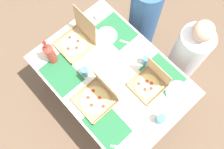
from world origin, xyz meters
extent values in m
plane|color=brown|center=(0.00, 0.00, 0.00)|extent=(6.00, 6.00, 0.00)
cylinder|color=#3F3328|center=(-0.62, -0.43, 0.37)|extent=(0.07, 0.07, 0.74)
cylinder|color=#3F3328|center=(-0.62, 0.43, 0.37)|extent=(0.07, 0.07, 0.74)
cylinder|color=#3F3328|center=(0.62, 0.43, 0.37)|extent=(0.07, 0.07, 0.74)
cube|color=beige|center=(0.00, 0.00, 0.75)|extent=(1.37, 0.98, 0.03)
cube|color=#236638|center=(-0.31, -0.34, 0.77)|extent=(0.36, 0.26, 0.00)
cube|color=#236638|center=(0.31, -0.34, 0.77)|extent=(0.36, 0.26, 0.00)
cube|color=#236638|center=(-0.31, 0.34, 0.77)|extent=(0.36, 0.26, 0.00)
cube|color=#236638|center=(0.31, 0.34, 0.77)|extent=(0.36, 0.26, 0.00)
cube|color=tan|center=(0.08, -0.27, 0.77)|extent=(0.30, 0.30, 0.01)
cube|color=tan|center=(-0.07, -0.27, 0.79)|extent=(0.01, 0.30, 0.03)
cube|color=tan|center=(0.23, -0.27, 0.79)|extent=(0.01, 0.30, 0.03)
cube|color=tan|center=(0.08, -0.42, 0.79)|extent=(0.30, 0.01, 0.03)
cube|color=tan|center=(0.08, -0.13, 0.79)|extent=(0.30, 0.01, 0.03)
cylinder|color=#E0B76B|center=(0.08, -0.27, 0.78)|extent=(0.26, 0.26, 0.01)
cylinder|color=#EFD67F|center=(0.08, -0.27, 0.79)|extent=(0.24, 0.24, 0.00)
cylinder|color=red|center=(0.17, -0.26, 0.79)|extent=(0.03, 0.03, 0.00)
cylinder|color=red|center=(0.09, -0.23, 0.79)|extent=(0.03, 0.03, 0.00)
cylinder|color=red|center=(0.01, -0.23, 0.79)|extent=(0.03, 0.03, 0.00)
cylinder|color=red|center=(0.02, -0.30, 0.79)|extent=(0.03, 0.03, 0.00)
cylinder|color=red|center=(0.09, -0.32, 0.79)|extent=(0.03, 0.03, 0.00)
cube|color=tan|center=(0.08, -0.15, 0.95)|extent=(0.30, 0.05, 0.30)
cube|color=tan|center=(-0.46, -0.06, 0.77)|extent=(0.29, 0.29, 0.01)
cube|color=tan|center=(-0.60, -0.06, 0.79)|extent=(0.01, 0.29, 0.03)
cube|color=tan|center=(-0.32, -0.06, 0.79)|extent=(0.01, 0.29, 0.03)
cube|color=tan|center=(-0.46, -0.21, 0.79)|extent=(0.29, 0.01, 0.03)
cube|color=tan|center=(-0.46, 0.08, 0.79)|extent=(0.29, 0.01, 0.03)
cylinder|color=#E0B76B|center=(-0.46, -0.06, 0.78)|extent=(0.26, 0.26, 0.01)
cylinder|color=#EFD67F|center=(-0.46, -0.06, 0.79)|extent=(0.23, 0.23, 0.00)
cylinder|color=red|center=(-0.41, -0.07, 0.79)|extent=(0.03, 0.03, 0.00)
cylinder|color=red|center=(-0.46, -0.02, 0.79)|extent=(0.03, 0.03, 0.00)
cylinder|color=red|center=(-0.54, -0.05, 0.79)|extent=(0.03, 0.03, 0.00)
cylinder|color=red|center=(-0.46, -0.13, 0.79)|extent=(0.03, 0.03, 0.00)
cube|color=tan|center=(-0.46, 0.09, 0.95)|extent=(0.29, 0.03, 0.29)
cube|color=tan|center=(0.29, 0.15, 0.77)|extent=(0.26, 0.26, 0.01)
cube|color=tan|center=(0.16, 0.15, 0.79)|extent=(0.01, 0.26, 0.03)
cube|color=tan|center=(0.42, 0.15, 0.79)|extent=(0.01, 0.26, 0.03)
cube|color=tan|center=(0.29, 0.02, 0.79)|extent=(0.26, 0.01, 0.03)
cube|color=tan|center=(0.29, 0.28, 0.79)|extent=(0.26, 0.01, 0.03)
cylinder|color=#E0B76B|center=(0.29, 0.15, 0.78)|extent=(0.23, 0.23, 0.01)
cylinder|color=#EFD67F|center=(0.29, 0.15, 0.79)|extent=(0.21, 0.21, 0.00)
cylinder|color=red|center=(0.33, 0.16, 0.79)|extent=(0.03, 0.03, 0.00)
cylinder|color=red|center=(0.30, 0.19, 0.79)|extent=(0.03, 0.03, 0.00)
cylinder|color=red|center=(0.26, 0.18, 0.79)|extent=(0.03, 0.03, 0.00)
cylinder|color=red|center=(0.23, 0.11, 0.79)|extent=(0.03, 0.03, 0.00)
cylinder|color=red|center=(0.30, 0.11, 0.79)|extent=(0.03, 0.03, 0.00)
cube|color=tan|center=(0.29, 0.26, 0.93)|extent=(0.26, 0.05, 0.26)
cylinder|color=white|center=(-0.08, 0.01, 0.77)|extent=(0.23, 0.23, 0.01)
cylinder|color=white|center=(-0.08, 0.01, 0.78)|extent=(0.24, 0.24, 0.01)
cylinder|color=#E0B76B|center=(-0.07, 0.03, 0.79)|extent=(0.10, 0.10, 0.01)
cylinder|color=#EFD67F|center=(-0.07, 0.03, 0.79)|extent=(0.08, 0.08, 0.00)
cylinder|color=white|center=(-0.32, 0.23, 0.77)|extent=(0.19, 0.19, 0.01)
cylinder|color=white|center=(-0.32, 0.23, 0.78)|extent=(0.20, 0.20, 0.01)
cylinder|color=white|center=(0.52, 0.31, 0.77)|extent=(0.21, 0.21, 0.01)
cylinder|color=white|center=(0.52, 0.31, 0.78)|extent=(0.22, 0.22, 0.01)
cylinder|color=#B2382D|center=(-0.48, -0.30, 0.88)|extent=(0.09, 0.09, 0.22)
cone|color=#B2382D|center=(-0.48, -0.30, 1.01)|extent=(0.09, 0.09, 0.04)
cylinder|color=#B2382D|center=(-0.48, -0.30, 1.05)|extent=(0.03, 0.03, 0.06)
cylinder|color=red|center=(-0.48, -0.30, 1.09)|extent=(0.03, 0.03, 0.01)
cylinder|color=teal|center=(-0.17, -0.17, 0.82)|extent=(0.07, 0.07, 0.10)
cylinder|color=teal|center=(0.12, 0.30, 0.82)|extent=(0.06, 0.06, 0.10)
cylinder|color=teal|center=(0.57, 0.01, 0.82)|extent=(0.07, 0.07, 0.11)
cylinder|color=white|center=(-0.53, 0.32, 0.79)|extent=(0.10, 0.10, 0.04)
cube|color=#B7B7BC|center=(0.53, -0.36, 0.77)|extent=(0.17, 0.15, 0.00)
cube|color=#B7B7BC|center=(0.37, -0.13, 0.77)|extent=(0.19, 0.12, 0.00)
cube|color=#B7B7BC|center=(-0.11, 0.34, 0.77)|extent=(0.19, 0.11, 0.00)
cylinder|color=#33598C|center=(-0.31, 0.75, 0.52)|extent=(0.32, 0.32, 1.03)
cylinder|color=white|center=(0.31, 0.75, 0.48)|extent=(0.32, 0.32, 0.95)
sphere|color=#D1A889|center=(0.31, 0.75, 1.05)|extent=(0.19, 0.19, 0.19)
camera|label=1|loc=(0.57, -0.52, 2.78)|focal=38.41mm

